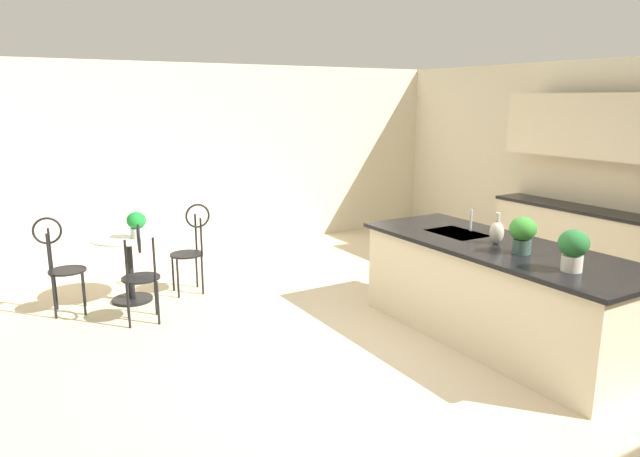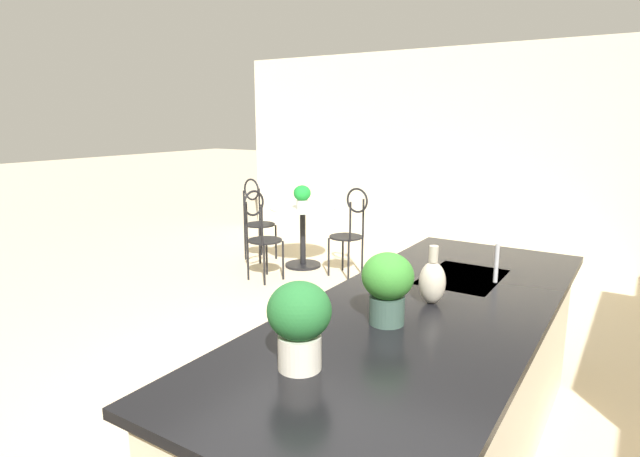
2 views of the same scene
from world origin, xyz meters
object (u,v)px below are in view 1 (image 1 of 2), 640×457
object	(u,v)px
chair_toward_desk	(191,244)
potted_plant_counter_near	(523,233)
chair_near_window	(140,269)
vase_on_counter	(497,232)
potted_plant_on_table	(136,223)
bistro_table	(130,262)
chair_by_island	(60,261)
potted_plant_counter_far	(573,248)

from	to	relation	value
chair_toward_desk	potted_plant_counter_near	world-z (taller)	potted_plant_counter_near
chair_near_window	vase_on_counter	bearing A→B (deg)	53.20
potted_plant_on_table	bistro_table	bearing A→B (deg)	-147.15
potted_plant_counter_near	chair_near_window	bearing A→B (deg)	-132.03
chair_by_island	chair_toward_desk	xyz separation A→B (m)	(0.03, 1.39, 0.00)
chair_by_island	potted_plant_counter_near	bearing A→B (deg)	46.70
chair_by_island	chair_toward_desk	distance (m)	1.39
chair_near_window	chair_by_island	bearing A→B (deg)	-138.01
potted_plant_counter_near	chair_toward_desk	bearing A→B (deg)	-148.21
vase_on_counter	bistro_table	bearing A→B (deg)	-136.11
vase_on_counter	chair_toward_desk	bearing A→B (deg)	-143.98
chair_by_island	potted_plant_counter_near	world-z (taller)	potted_plant_counter_near
potted_plant_on_table	potted_plant_counter_near	xyz separation A→B (m)	(3.01, 2.52, 0.20)
chair_near_window	potted_plant_counter_far	distance (m)	3.94
bistro_table	potted_plant_counter_near	distance (m)	4.12
chair_near_window	potted_plant_on_table	world-z (taller)	chair_near_window
chair_toward_desk	potted_plant_counter_near	size ratio (longest dim) A/B	3.25
potted_plant_on_table	chair_by_island	bearing A→B (deg)	-97.15
chair_by_island	vase_on_counter	bearing A→B (deg)	50.74
bistro_table	chair_by_island	xyz separation A→B (m)	(0.02, -0.70, 0.13)
chair_by_island	potted_plant_on_table	world-z (taller)	chair_by_island
chair_toward_desk	potted_plant_counter_far	distance (m)	4.10
chair_by_island	chair_toward_desk	bearing A→B (deg)	88.83
bistro_table	chair_by_island	bearing A→B (deg)	-88.35
potted_plant_counter_far	potted_plant_on_table	bearing A→B (deg)	-145.62
chair_toward_desk	vase_on_counter	xyz separation A→B (m)	(2.73, 1.98, 0.46)
bistro_table	potted_plant_counter_far	xyz separation A→B (m)	(3.68, 2.51, 0.66)
chair_near_window	potted_plant_counter_far	bearing A→B (deg)	41.13
bistro_table	vase_on_counter	bearing A→B (deg)	43.89
vase_on_counter	potted_plant_counter_near	bearing A→B (deg)	-12.17
potted_plant_counter_far	bistro_table	bearing A→B (deg)	-145.66
chair_by_island	chair_toward_desk	world-z (taller)	same
potted_plant_counter_near	bistro_table	bearing A→B (deg)	-140.30
chair_by_island	chair_toward_desk	size ratio (longest dim) A/B	1.00
chair_near_window	chair_toward_desk	world-z (taller)	same
chair_by_island	potted_plant_counter_far	xyz separation A→B (m)	(3.66, 3.21, 0.53)
chair_toward_desk	potted_plant_on_table	size ratio (longest dim) A/B	3.63
bistro_table	potted_plant_counter_far	world-z (taller)	potted_plant_counter_far
chair_toward_desk	vase_on_counter	distance (m)	3.40
chair_toward_desk	potted_plant_counter_far	world-z (taller)	potted_plant_counter_far
chair_by_island	potted_plant_counter_far	world-z (taller)	potted_plant_counter_far
vase_on_counter	chair_near_window	bearing A→B (deg)	-126.80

